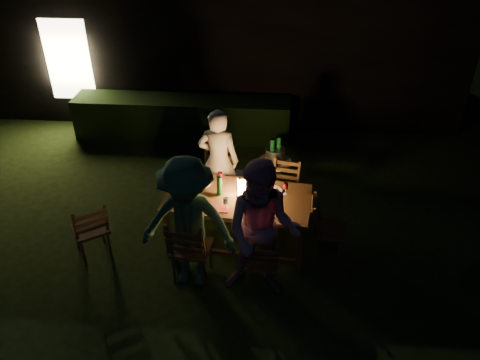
# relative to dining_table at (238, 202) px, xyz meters

# --- Properties ---
(garden_envelope) EXTENTS (40.00, 40.00, 3.20)m
(garden_envelope) POSITION_rel_dining_table_xyz_m (-0.88, 5.57, 0.85)
(garden_envelope) COLOR black
(garden_envelope) RESTS_ON ground
(dining_table) EXTENTS (2.03, 1.16, 0.81)m
(dining_table) POSITION_rel_dining_table_xyz_m (0.00, 0.00, 0.00)
(dining_table) COLOR #54361C
(dining_table) RESTS_ON ground
(chair_near_left) EXTENTS (0.52, 0.56, 1.06)m
(chair_near_left) POSITION_rel_dining_table_xyz_m (-0.53, -0.72, -0.41)
(chair_near_left) COLOR #54361C
(chair_near_left) RESTS_ON ground
(chair_near_right) EXTENTS (0.42, 0.44, 0.89)m
(chair_near_right) POSITION_rel_dining_table_xyz_m (0.37, -0.81, -0.46)
(chair_near_right) COLOR #54361C
(chair_near_right) RESTS_ON ground
(chair_far_left) EXTENTS (0.46, 0.50, 1.03)m
(chair_far_left) POSITION_rel_dining_table_xyz_m (-0.37, 0.81, -0.42)
(chair_far_left) COLOR #54361C
(chair_far_left) RESTS_ON ground
(chair_far_right) EXTENTS (0.47, 0.50, 0.90)m
(chair_far_right) POSITION_rel_dining_table_xyz_m (0.63, 0.71, -0.45)
(chair_far_right) COLOR #54361C
(chair_far_right) RESTS_ON ground
(chair_end) EXTENTS (0.47, 0.44, 0.92)m
(chair_end) POSITION_rel_dining_table_xyz_m (1.22, -0.13, -0.45)
(chair_end) COLOR #54361C
(chair_end) RESTS_ON ground
(chair_spare) EXTENTS (0.62, 0.63, 0.98)m
(chair_spare) POSITION_rel_dining_table_xyz_m (-1.94, -0.42, -0.43)
(chair_spare) COLOR #54361C
(chair_spare) RESTS_ON ground
(person_house_side) EXTENTS (0.65, 0.46, 1.67)m
(person_house_side) POSITION_rel_dining_table_xyz_m (-0.36, 0.86, 0.11)
(person_house_side) COLOR beige
(person_house_side) RESTS_ON ground
(person_opp_right) EXTENTS (0.97, 0.80, 1.87)m
(person_opp_right) POSITION_rel_dining_table_xyz_m (0.36, -0.86, 0.21)
(person_opp_right) COLOR #B07998
(person_opp_right) RESTS_ON ground
(person_opp_left) EXTENTS (1.24, 0.79, 1.82)m
(person_opp_left) POSITION_rel_dining_table_xyz_m (-0.53, -0.77, 0.18)
(person_opp_left) COLOR #2D5B40
(person_opp_left) RESTS_ON ground
(lantern) EXTENTS (0.16, 0.16, 0.35)m
(lantern) POSITION_rel_dining_table_xyz_m (0.05, 0.04, 0.24)
(lantern) COLOR white
(lantern) RESTS_ON dining_table
(plate_far_left) EXTENTS (0.25, 0.25, 0.01)m
(plate_far_left) POSITION_rel_dining_table_xyz_m (-0.52, 0.28, 0.09)
(plate_far_left) COLOR white
(plate_far_left) RESTS_ON dining_table
(plate_near_left) EXTENTS (0.25, 0.25, 0.01)m
(plate_near_left) POSITION_rel_dining_table_xyz_m (-0.57, -0.16, 0.09)
(plate_near_left) COLOR white
(plate_near_left) RESTS_ON dining_table
(plate_far_right) EXTENTS (0.25, 0.25, 0.01)m
(plate_far_right) POSITION_rel_dining_table_xyz_m (0.47, 0.17, 0.09)
(plate_far_right) COLOR white
(plate_far_right) RESTS_ON dining_table
(plate_near_right) EXTENTS (0.25, 0.25, 0.01)m
(plate_near_right) POSITION_rel_dining_table_xyz_m (0.42, -0.27, 0.09)
(plate_near_right) COLOR white
(plate_near_right) RESTS_ON dining_table
(wineglass_a) EXTENTS (0.06, 0.06, 0.18)m
(wineglass_a) POSITION_rel_dining_table_xyz_m (-0.27, 0.31, 0.17)
(wineglass_a) COLOR #59070F
(wineglass_a) RESTS_ON dining_table
(wineglass_b) EXTENTS (0.06, 0.06, 0.18)m
(wineglass_b) POSITION_rel_dining_table_xyz_m (-0.73, -0.05, 0.17)
(wineglass_b) COLOR #59070F
(wineglass_b) RESTS_ON dining_table
(wineglass_c) EXTENTS (0.06, 0.06, 0.18)m
(wineglass_c) POSITION_rel_dining_table_xyz_m (0.27, -0.31, 0.17)
(wineglass_c) COLOR #59070F
(wineglass_c) RESTS_ON dining_table
(wineglass_d) EXTENTS (0.06, 0.06, 0.18)m
(wineglass_d) POSITION_rel_dining_table_xyz_m (0.64, 0.12, 0.17)
(wineglass_d) COLOR #59070F
(wineglass_d) RESTS_ON dining_table
(wineglass_e) EXTENTS (0.06, 0.06, 0.18)m
(wineglass_e) POSITION_rel_dining_table_xyz_m (-0.13, -0.29, 0.17)
(wineglass_e) COLOR silver
(wineglass_e) RESTS_ON dining_table
(bottle_table) EXTENTS (0.07, 0.07, 0.28)m
(bottle_table) POSITION_rel_dining_table_xyz_m (-0.25, 0.03, 0.22)
(bottle_table) COLOR #0F471E
(bottle_table) RESTS_ON dining_table
(napkin_left) EXTENTS (0.18, 0.14, 0.01)m
(napkin_left) POSITION_rel_dining_table_xyz_m (-0.18, -0.30, 0.09)
(napkin_left) COLOR red
(napkin_left) RESTS_ON dining_table
(napkin_right) EXTENTS (0.18, 0.14, 0.01)m
(napkin_right) POSITION_rel_dining_table_xyz_m (0.52, -0.35, 0.09)
(napkin_right) COLOR red
(napkin_right) RESTS_ON dining_table
(phone) EXTENTS (0.14, 0.07, 0.01)m
(phone) POSITION_rel_dining_table_xyz_m (-0.65, -0.23, 0.08)
(phone) COLOR black
(phone) RESTS_ON dining_table
(side_table) EXTENTS (0.52, 0.52, 0.70)m
(side_table) POSITION_rel_dining_table_xyz_m (0.48, 1.16, -0.11)
(side_table) COLOR #8C6846
(side_table) RESTS_ON ground
(ice_bucket) EXTENTS (0.30, 0.30, 0.22)m
(ice_bucket) POSITION_rel_dining_table_xyz_m (0.48, 1.16, 0.08)
(ice_bucket) COLOR #A5A8AD
(ice_bucket) RESTS_ON side_table
(bottle_bucket_a) EXTENTS (0.07, 0.07, 0.32)m
(bottle_bucket_a) POSITION_rel_dining_table_xyz_m (0.43, 1.12, 0.13)
(bottle_bucket_a) COLOR #0F471E
(bottle_bucket_a) RESTS_ON side_table
(bottle_bucket_b) EXTENTS (0.07, 0.07, 0.32)m
(bottle_bucket_b) POSITION_rel_dining_table_xyz_m (0.53, 1.20, 0.13)
(bottle_bucket_b) COLOR #0F471E
(bottle_bucket_b) RESTS_ON side_table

